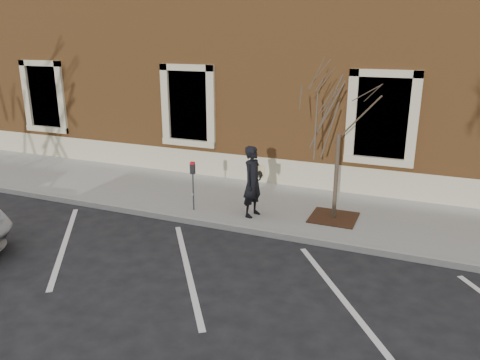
% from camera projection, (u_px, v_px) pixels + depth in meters
% --- Properties ---
extents(ground, '(120.00, 120.00, 0.00)m').
position_uv_depth(ground, '(231.00, 229.00, 11.50)').
color(ground, '#28282B').
rests_on(ground, ground).
extents(sidewalk_near, '(40.00, 3.50, 0.15)m').
position_uv_depth(sidewalk_near, '(256.00, 204.00, 13.02)').
color(sidewalk_near, '#9E9D94').
rests_on(sidewalk_near, ground).
extents(curb_near, '(40.00, 0.12, 0.15)m').
position_uv_depth(curb_near, '(230.00, 227.00, 11.44)').
color(curb_near, '#9E9E99').
rests_on(curb_near, ground).
extents(parking_stripes, '(28.00, 4.40, 0.01)m').
position_uv_depth(parking_stripes, '(187.00, 269.00, 9.56)').
color(parking_stripes, silver).
rests_on(parking_stripes, ground).
extents(building_civic, '(40.00, 8.62, 8.00)m').
position_uv_depth(building_civic, '(315.00, 51.00, 17.13)').
color(building_civic, brown).
rests_on(building_civic, ground).
extents(man, '(0.57, 0.74, 1.82)m').
position_uv_depth(man, '(253.00, 182.00, 11.72)').
color(man, black).
rests_on(man, sidewalk_near).
extents(parking_meter, '(0.12, 0.09, 1.31)m').
position_uv_depth(parking_meter, '(193.00, 177.00, 12.09)').
color(parking_meter, '#595B60').
rests_on(parking_meter, sidewalk_near).
extents(tree_grate, '(1.14, 1.14, 0.03)m').
position_uv_depth(tree_grate, '(333.00, 217.00, 11.81)').
color(tree_grate, '#472B16').
rests_on(tree_grate, sidewalk_near).
extents(sapling, '(2.36, 2.36, 3.93)m').
position_uv_depth(sapling, '(340.00, 109.00, 10.99)').
color(sapling, '#443A29').
rests_on(sapling, sidewalk_near).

